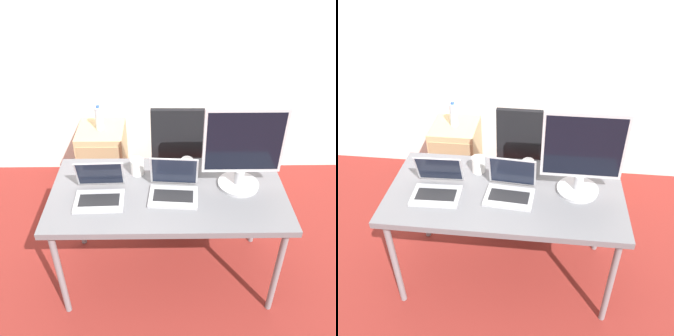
% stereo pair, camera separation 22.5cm
% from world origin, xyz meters
% --- Properties ---
extents(ground_plane, '(14.00, 14.00, 0.00)m').
position_xyz_m(ground_plane, '(0.00, 0.00, 0.00)').
color(ground_plane, maroon).
extents(wall_back, '(10.00, 0.05, 2.60)m').
position_xyz_m(wall_back, '(0.00, 1.38, 1.30)').
color(wall_back, silver).
rests_on(wall_back, ground_plane).
extents(desk, '(1.45, 0.73, 0.76)m').
position_xyz_m(desk, '(0.00, 0.00, 0.70)').
color(desk, slate).
rests_on(desk, ground_plane).
extents(office_chair, '(0.56, 0.56, 1.09)m').
position_xyz_m(office_chair, '(0.11, 0.65, 0.41)').
color(office_chair, '#232326').
rests_on(office_chair, ground_plane).
extents(cabinet_left, '(0.41, 0.44, 0.57)m').
position_xyz_m(cabinet_left, '(-0.59, 1.12, 0.29)').
color(cabinet_left, tan).
rests_on(cabinet_left, ground_plane).
extents(cabinet_right, '(0.41, 0.44, 0.57)m').
position_xyz_m(cabinet_right, '(0.59, 1.12, 0.29)').
color(cabinet_right, tan).
rests_on(cabinet_right, ground_plane).
extents(water_bottle, '(0.07, 0.07, 0.23)m').
position_xyz_m(water_bottle, '(-0.59, 1.12, 0.68)').
color(water_bottle, silver).
rests_on(water_bottle, cabinet_left).
extents(laptop_left, '(0.30, 0.27, 0.21)m').
position_xyz_m(laptop_left, '(-0.41, -0.06, 0.81)').
color(laptop_left, '#ADADB2').
rests_on(laptop_left, desk).
extents(laptop_right, '(0.31, 0.26, 0.22)m').
position_xyz_m(laptop_right, '(0.03, -0.03, 0.81)').
color(laptop_right, '#ADADB2').
rests_on(laptop_right, desk).
extents(monitor, '(0.48, 0.26, 0.54)m').
position_xyz_m(monitor, '(0.44, 0.05, 1.03)').
color(monitor, '#B7B7BC').
rests_on(monitor, desk).
extents(coffee_cup_white, '(0.09, 0.09, 0.11)m').
position_xyz_m(coffee_cup_white, '(-0.20, 0.19, 0.82)').
color(coffee_cup_white, white).
rests_on(coffee_cup_white, desk).
extents(coffee_cup_brown, '(0.07, 0.07, 0.11)m').
position_xyz_m(coffee_cup_brown, '(0.13, 0.20, 0.82)').
color(coffee_cup_brown, brown).
rests_on(coffee_cup_brown, desk).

